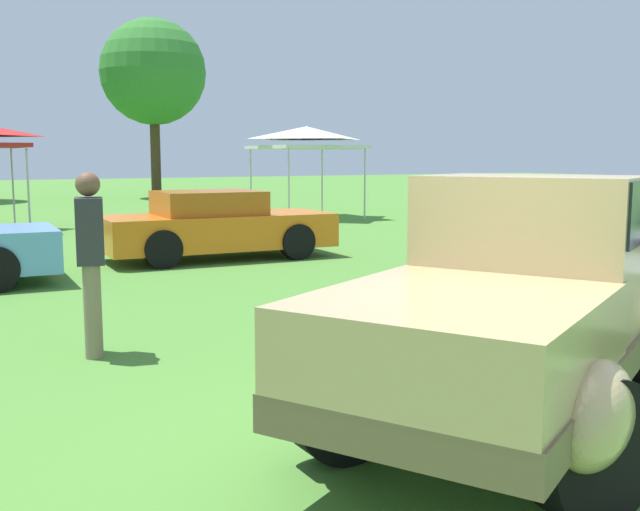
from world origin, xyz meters
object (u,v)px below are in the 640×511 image
at_px(show_car_orange, 216,226).
at_px(show_car_cream, 609,211).
at_px(spectator_between_cars, 91,258).
at_px(canopy_tent_center_field, 307,136).
at_px(feature_pickup_truck, 525,300).

xyz_separation_m(show_car_orange, show_car_cream, (9.04, -1.14, 0.00)).
bearing_deg(spectator_between_cars, canopy_tent_center_field, 53.94).
height_order(feature_pickup_truck, show_car_orange, feature_pickup_truck).
relative_size(feature_pickup_truck, show_car_cream, 0.96).
bearing_deg(canopy_tent_center_field, spectator_between_cars, -126.06).
xyz_separation_m(spectator_between_cars, canopy_tent_center_field, (9.20, 12.63, 1.51)).
relative_size(spectator_between_cars, canopy_tent_center_field, 0.61).
height_order(spectator_between_cars, canopy_tent_center_field, canopy_tent_center_field).
xyz_separation_m(feature_pickup_truck, show_car_orange, (1.35, 8.89, -0.26)).
bearing_deg(show_car_cream, feature_pickup_truck, -143.28).
distance_m(feature_pickup_truck, spectator_between_cars, 3.91).
xyz_separation_m(show_car_cream, spectator_between_cars, (-12.52, -4.47, 0.31)).
xyz_separation_m(show_car_cream, canopy_tent_center_field, (-3.32, 8.16, 1.82)).
relative_size(feature_pickup_truck, show_car_orange, 1.04).
relative_size(show_car_orange, show_car_cream, 0.93).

